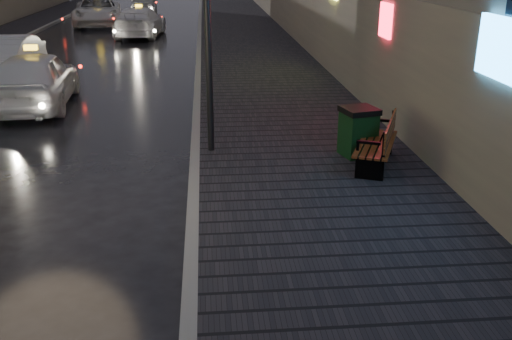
{
  "coord_description": "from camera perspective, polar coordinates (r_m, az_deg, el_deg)",
  "views": [
    {
      "loc": [
        1.79,
        -5.63,
        4.12
      ],
      "look_at": [
        2.54,
        2.88,
        0.85
      ],
      "focal_mm": 40.0,
      "sensor_mm": 36.0,
      "label": 1
    }
  ],
  "objects": [
    {
      "name": "curb",
      "position": [
        26.93,
        -5.72,
        12.21
      ],
      "size": [
        0.2,
        58.0,
        0.15
      ],
      "primitive_type": "cube",
      "color": "slate",
      "rests_on": "ground"
    },
    {
      "name": "taxi_near",
      "position": [
        17.31,
        -21.23,
        8.49
      ],
      "size": [
        2.2,
        4.82,
        1.6
      ],
      "primitive_type": "imported",
      "rotation": [
        0.0,
        0.0,
        3.21
      ],
      "color": "silver",
      "rests_on": "ground"
    },
    {
      "name": "ground",
      "position": [
        7.2,
        -19.15,
        -15.29
      ],
      "size": [
        120.0,
        120.0,
        0.0
      ],
      "primitive_type": "plane",
      "color": "black",
      "rests_on": "ground"
    },
    {
      "name": "car_left_mid",
      "position": [
        21.23,
        -23.89,
        10.04
      ],
      "size": [
        1.7,
        4.55,
        1.49
      ],
      "primitive_type": "imported",
      "rotation": [
        0.0,
        0.0,
        -0.03
      ],
      "color": "#A6A6AE",
      "rests_on": "ground"
    },
    {
      "name": "taxi_mid",
      "position": [
        31.01,
        -11.54,
        14.3
      ],
      "size": [
        2.54,
        5.32,
        1.49
      ],
      "primitive_type": "imported",
      "rotation": [
        0.0,
        0.0,
        3.05
      ],
      "color": "white",
      "rests_on": "ground"
    },
    {
      "name": "bench",
      "position": [
        11.43,
        12.28,
        2.71
      ],
      "size": [
        1.35,
        1.99,
        0.97
      ],
      "rotation": [
        0.0,
        0.0,
        -0.41
      ],
      "color": "black",
      "rests_on": "sidewalk"
    },
    {
      "name": "taxi_far",
      "position": [
        36.55,
        -15.58,
        15.02
      ],
      "size": [
        3.45,
        6.17,
        1.63
      ],
      "primitive_type": "imported",
      "rotation": [
        0.0,
        0.0,
        0.13
      ],
      "color": "silver",
      "rests_on": "ground"
    },
    {
      "name": "car_far",
      "position": [
        41.92,
        -11.15,
        15.94
      ],
      "size": [
        1.99,
        4.43,
        1.48
      ],
      "primitive_type": "imported",
      "rotation": [
        0.0,
        0.0,
        3.2
      ],
      "color": "#A4A5AC",
      "rests_on": "ground"
    },
    {
      "name": "sidewalk",
      "position": [
        27.01,
        -0.5,
        12.33
      ],
      "size": [
        4.6,
        58.0,
        0.15
      ],
      "primitive_type": "cube",
      "color": "black",
      "rests_on": "ground"
    },
    {
      "name": "trash_bin",
      "position": [
        11.95,
        10.18,
        3.83
      ],
      "size": [
        0.81,
        0.81,
        1.02
      ],
      "rotation": [
        0.0,
        0.0,
        0.25
      ],
      "color": "black",
      "rests_on": "sidewalk"
    }
  ]
}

